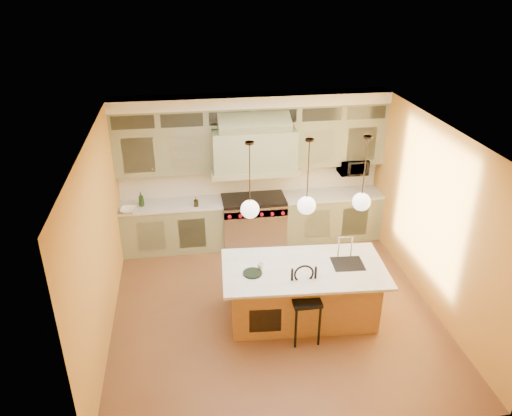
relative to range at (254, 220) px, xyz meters
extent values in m
plane|color=brown|center=(0.00, -2.14, -0.49)|extent=(5.00, 5.00, 0.00)
plane|color=white|center=(0.00, -2.14, 2.41)|extent=(5.00, 5.00, 0.00)
plane|color=gold|center=(0.00, 0.36, 0.96)|extent=(5.00, 0.00, 5.00)
plane|color=gold|center=(0.00, -4.64, 0.96)|extent=(5.00, 0.00, 5.00)
plane|color=gold|center=(-2.50, -2.14, 0.96)|extent=(0.00, 5.00, 5.00)
plane|color=gold|center=(2.50, -2.14, 0.96)|extent=(0.00, 5.00, 5.00)
cube|color=gray|center=(-1.55, 0.03, -0.04)|extent=(1.90, 0.65, 0.90)
cube|color=gray|center=(1.55, 0.03, -0.04)|extent=(1.90, 0.65, 0.90)
cube|color=silver|center=(-1.55, 0.03, 0.43)|extent=(1.90, 0.68, 0.04)
cube|color=silver|center=(1.55, 0.03, 0.43)|extent=(1.90, 0.68, 0.04)
cube|color=beige|center=(0.00, 0.34, 0.73)|extent=(5.00, 0.04, 0.56)
cube|color=gray|center=(-1.62, 0.18, 1.44)|extent=(1.75, 0.35, 0.85)
cube|color=gray|center=(1.62, 0.18, 1.44)|extent=(1.75, 0.35, 0.85)
cube|color=gray|center=(0.00, 0.01, 1.46)|extent=(1.50, 0.70, 0.75)
cube|color=gray|center=(0.00, 0.01, 1.06)|extent=(1.60, 0.76, 0.10)
cube|color=#333833|center=(0.00, 0.18, 2.04)|extent=(5.00, 0.35, 0.35)
cube|color=white|center=(0.00, 0.16, 2.31)|extent=(5.00, 0.47, 0.20)
cube|color=silver|center=(0.00, 0.01, -0.04)|extent=(1.20, 0.70, 0.90)
cube|color=black|center=(0.00, 0.01, 0.44)|extent=(1.20, 0.70, 0.06)
cube|color=silver|center=(0.00, -0.31, 0.29)|extent=(1.20, 0.06, 0.14)
cube|color=olive|center=(0.40, -2.39, -0.05)|extent=(2.23, 1.17, 0.88)
cube|color=silver|center=(0.40, -2.44, 0.41)|extent=(2.49, 1.44, 0.04)
cube|color=black|center=(1.07, -2.44, 0.41)|extent=(0.49, 0.44, 0.05)
cylinder|color=black|center=(0.15, -3.08, -0.15)|extent=(0.04, 0.04, 0.67)
cylinder|color=black|center=(0.49, -3.08, -0.15)|extent=(0.04, 0.04, 0.67)
cylinder|color=black|center=(0.15, -2.73, -0.15)|extent=(0.04, 0.04, 0.67)
cylinder|color=black|center=(0.49, -2.73, -0.15)|extent=(0.04, 0.04, 0.67)
cube|color=black|center=(0.32, -2.91, 0.20)|extent=(0.41, 0.41, 0.05)
torus|color=black|center=(0.32, -2.73, 0.52)|extent=(0.29, 0.03, 0.29)
imported|color=black|center=(1.95, 0.11, 0.96)|extent=(0.54, 0.37, 0.30)
imported|color=#173213|center=(-2.08, 0.01, 0.59)|extent=(0.11, 0.11, 0.27)
imported|color=black|center=(-1.09, -0.15, 0.54)|extent=(0.08, 0.08, 0.18)
imported|color=white|center=(-2.30, -0.22, 0.49)|extent=(0.34, 0.34, 0.07)
imported|color=white|center=(-0.25, -2.38, 0.48)|extent=(0.11, 0.11, 0.09)
cylinder|color=#2D2319|center=(-0.40, -2.39, 2.39)|extent=(0.12, 0.12, 0.03)
cylinder|color=#2D2319|center=(-0.40, -2.39, 1.95)|extent=(0.02, 0.02, 0.93)
sphere|color=white|center=(-0.40, -2.39, 1.43)|extent=(0.26, 0.26, 0.26)
cylinder|color=#2D2319|center=(0.40, -2.39, 2.39)|extent=(0.12, 0.12, 0.03)
cylinder|color=#2D2319|center=(0.40, -2.39, 1.95)|extent=(0.02, 0.02, 0.93)
sphere|color=white|center=(0.40, -2.39, 1.43)|extent=(0.26, 0.26, 0.26)
cylinder|color=#2D2319|center=(1.20, -2.39, 2.39)|extent=(0.12, 0.12, 0.03)
cylinder|color=#2D2319|center=(1.20, -2.39, 1.95)|extent=(0.02, 0.02, 0.93)
sphere|color=white|center=(1.20, -2.39, 1.43)|extent=(0.26, 0.26, 0.26)
camera|label=1|loc=(-1.24, -8.49, 4.48)|focal=35.00mm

